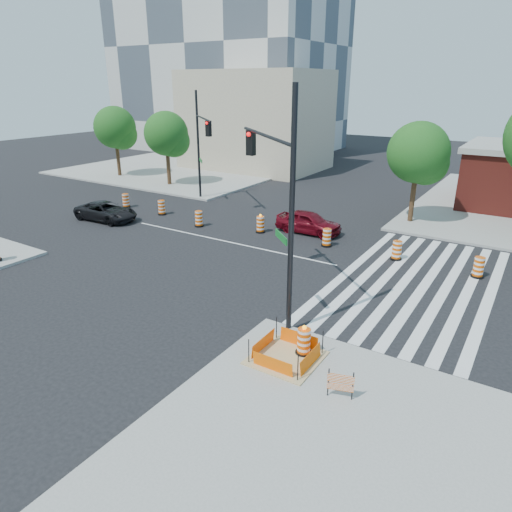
% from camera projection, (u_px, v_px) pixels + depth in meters
% --- Properties ---
extents(ground, '(120.00, 120.00, 0.00)m').
position_uv_depth(ground, '(227.00, 241.00, 26.92)').
color(ground, black).
rests_on(ground, ground).
extents(sidewalk_nw, '(22.00, 22.00, 0.15)m').
position_uv_depth(sidewalk_nw, '(190.00, 167.00, 50.12)').
color(sidewalk_nw, gray).
rests_on(sidewalk_nw, ground).
extents(crosswalk_east, '(6.75, 13.50, 0.01)m').
position_uv_depth(crosswalk_east, '(415.00, 282.00, 21.41)').
color(crosswalk_east, silver).
rests_on(crosswalk_east, ground).
extents(lane_centerline, '(14.00, 0.12, 0.01)m').
position_uv_depth(lane_centerline, '(227.00, 241.00, 26.92)').
color(lane_centerline, silver).
rests_on(lane_centerline, ground).
extents(excavation_pit, '(2.20, 2.20, 0.90)m').
position_uv_depth(excavation_pit, '(286.00, 357.00, 15.23)').
color(excavation_pit, tan).
rests_on(excavation_pit, ground).
extents(beige_midrise, '(14.00, 10.00, 10.00)m').
position_uv_depth(beige_midrise, '(256.00, 120.00, 48.50)').
color(beige_midrise, tan).
rests_on(beige_midrise, ground).
extents(red_coupe, '(4.11, 1.70, 1.39)m').
position_uv_depth(red_coupe, '(309.00, 222.00, 28.22)').
color(red_coupe, '#5D0812').
rests_on(red_coupe, ground).
extents(dark_suv, '(4.58, 2.33, 1.24)m').
position_uv_depth(dark_suv, '(106.00, 211.00, 30.86)').
color(dark_suv, black).
rests_on(dark_suv, ground).
extents(signal_pole_se, '(4.95, 4.51, 8.65)m').
position_uv_depth(signal_pole_se, '(276.00, 183.00, 16.98)').
color(signal_pole_se, black).
rests_on(signal_pole_se, ground).
extents(signal_pole_nw, '(4.63, 4.24, 8.12)m').
position_uv_depth(signal_pole_nw, '(201.00, 138.00, 33.64)').
color(signal_pole_nw, black).
rests_on(signal_pole_nw, ground).
extents(pit_drum, '(0.56, 0.56, 1.10)m').
position_uv_depth(pit_drum, '(304.00, 342.00, 15.34)').
color(pit_drum, black).
rests_on(pit_drum, ground).
extents(barricade, '(0.76, 0.26, 0.92)m').
position_uv_depth(barricade, '(341.00, 383.00, 13.19)').
color(barricade, '#E15104').
rests_on(barricade, ground).
extents(tree_north_a, '(3.97, 3.96, 6.74)m').
position_uv_depth(tree_north_a, '(116.00, 130.00, 43.79)').
color(tree_north_a, '#382314').
rests_on(tree_north_a, ground).
extents(tree_north_b, '(3.87, 3.84, 6.52)m').
position_uv_depth(tree_north_b, '(167.00, 136.00, 39.92)').
color(tree_north_b, '#382314').
rests_on(tree_north_b, ground).
extents(tree_north_c, '(3.87, 3.87, 6.58)m').
position_uv_depth(tree_north_c, '(419.00, 156.00, 28.91)').
color(tree_north_c, '#382314').
rests_on(tree_north_c, ground).
extents(median_drum_0, '(0.60, 0.60, 1.02)m').
position_uv_depth(median_drum_0, '(126.00, 201.00, 34.11)').
color(median_drum_0, black).
rests_on(median_drum_0, ground).
extents(median_drum_1, '(0.60, 0.60, 1.02)m').
position_uv_depth(median_drum_1, '(162.00, 208.00, 32.25)').
color(median_drum_1, black).
rests_on(median_drum_1, ground).
extents(median_drum_2, '(0.60, 0.60, 1.02)m').
position_uv_depth(median_drum_2, '(199.00, 219.00, 29.59)').
color(median_drum_2, black).
rests_on(median_drum_2, ground).
extents(median_drum_3, '(0.60, 0.60, 1.18)m').
position_uv_depth(median_drum_3, '(260.00, 225.00, 28.40)').
color(median_drum_3, black).
rests_on(median_drum_3, ground).
extents(median_drum_4, '(0.60, 0.60, 1.02)m').
position_uv_depth(median_drum_4, '(327.00, 238.00, 26.00)').
color(median_drum_4, black).
rests_on(median_drum_4, ground).
extents(median_drum_5, '(0.60, 0.60, 1.02)m').
position_uv_depth(median_drum_5, '(397.00, 251.00, 24.01)').
color(median_drum_5, black).
rests_on(median_drum_5, ground).
extents(median_drum_6, '(0.60, 0.60, 1.02)m').
position_uv_depth(median_drum_6, '(478.00, 268.00, 21.82)').
color(median_drum_6, black).
rests_on(median_drum_6, ground).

